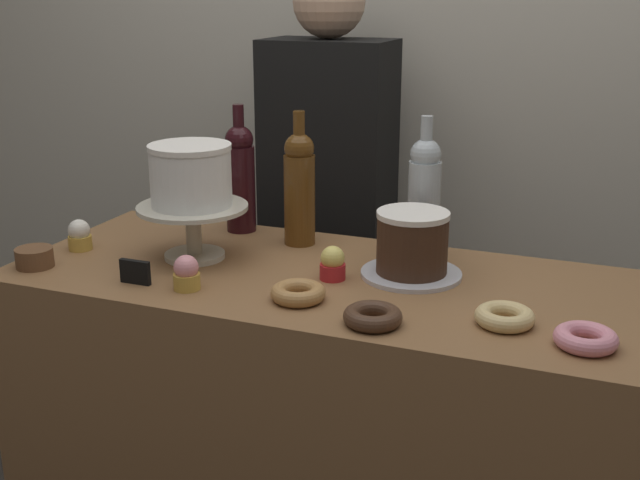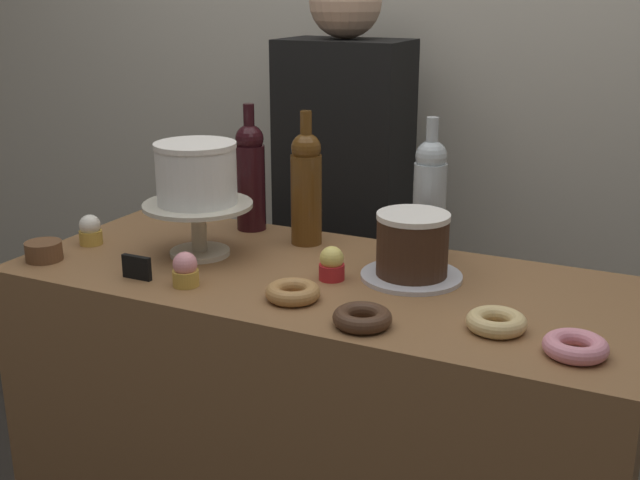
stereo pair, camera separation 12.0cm
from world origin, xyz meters
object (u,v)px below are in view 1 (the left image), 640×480
Objects in this scene: donut_chocolate at (373,316)px; donut_glazed at (505,317)px; cupcake_vanilla at (80,236)px; price_sign_chalkboard at (135,272)px; donut_maple at (298,293)px; white_layer_cake at (192,175)px; barista_figure at (328,233)px; wine_bottle_clear at (424,194)px; wine_bottle_dark_red at (240,176)px; donut_pink at (586,338)px; cake_stand_pedestal at (194,221)px; cupcake_lemon at (333,264)px; cookie_stack at (35,258)px; wine_bottle_amber at (299,186)px; cupcake_strawberry at (186,273)px; chocolate_round_cake at (412,242)px.

donut_glazed is at bearing 21.13° from donut_chocolate.
cupcake_vanilla reaches higher than price_sign_chalkboard.
donut_maple is 0.19m from donut_chocolate.
white_layer_cake is 0.12× the size of barista_figure.
wine_bottle_dark_red is (-0.48, 0.01, 0.00)m from wine_bottle_clear.
wine_bottle_dark_red is at bearing 155.14° from donut_pink.
cake_stand_pedestal is 2.28× the size of donut_glazed.
barista_figure is (-0.22, 0.74, -0.11)m from donut_maple.
donut_pink is at bearing -16.30° from cupcake_lemon.
donut_pink is 1.19m from cookie_stack.
cake_stand_pedestal is at bearing 81.02° from price_sign_chalkboard.
cupcake_lemon is 0.66× the size of donut_glazed.
wine_bottle_clear reaches higher than cupcake_vanilla.
donut_glazed is 1.00× the size of donut_maple.
wine_bottle_amber reaches higher than cookie_stack.
donut_pink is at bearing -11.24° from cake_stand_pedestal.
wine_bottle_clear is 1.00× the size of wine_bottle_dark_red.
price_sign_chalkboard is at bearing -94.41° from wine_bottle_dark_red.
wine_bottle_dark_red is at bearing 165.79° from wine_bottle_amber.
donut_glazed is at bearing -10.05° from cake_stand_pedestal.
cake_stand_pedestal is at bearing 114.94° from cupcake_strawberry.
white_layer_cake reaches higher than cake_stand_pedestal.
cupcake_strawberry is at bearing 5.65° from price_sign_chalkboard.
wine_bottle_amber is 0.20× the size of barista_figure.
price_sign_chalkboard is at bearing -173.73° from donut_maple.
cookie_stack is 0.89m from barista_figure.
cupcake_strawberry is at bearing -104.74° from wine_bottle_amber.
barista_figure reaches higher than price_sign_chalkboard.
barista_figure is at bearing 116.30° from donut_chocolate.
cupcake_vanilla is (-0.29, -0.05, -0.16)m from white_layer_cake.
donut_chocolate is 0.81m from cookie_stack.
cookie_stack is at bearing -151.98° from wine_bottle_clear.
wine_bottle_amber is 2.91× the size of donut_maple.
cookie_stack is at bearing -125.66° from wine_bottle_dark_red.
white_layer_cake reaches higher than donut_chocolate.
barista_figure is (-0.24, 0.60, -0.13)m from cupcake_lemon.
donut_pink is at bearing -31.89° from chocolate_round_cake.
cupcake_strawberry is at bearing -147.31° from cupcake_lemon.
cupcake_strawberry is 0.78m from barista_figure.
cake_stand_pedestal is 0.54m from wine_bottle_clear.
cupcake_lemon is 0.88× the size of cookie_stack.
chocolate_round_cake is 0.48× the size of wine_bottle_dark_red.
wine_bottle_dark_red is at bearing 89.55° from white_layer_cake.
wine_bottle_dark_red reaches higher than donut_chocolate.
chocolate_round_cake reaches higher than donut_glazed.
chocolate_round_cake is 1.41× the size of donut_maple.
donut_maple and donut_chocolate have the same top height.
cupcake_lemon is (-0.13, -0.25, -0.11)m from wine_bottle_clear.
cupcake_vanilla reaches higher than donut_glazed.
white_layer_cake is 2.53× the size of cupcake_strawberry.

